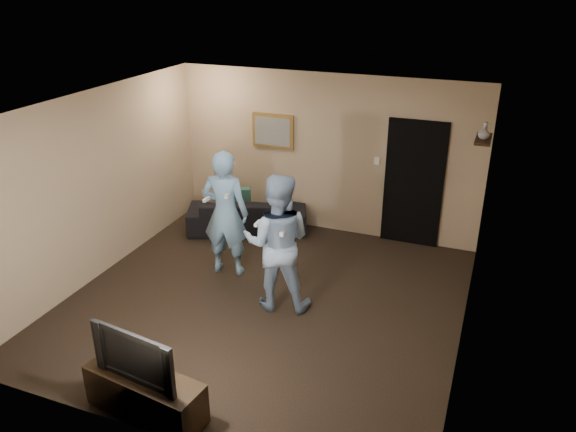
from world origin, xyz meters
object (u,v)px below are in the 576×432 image
at_px(television, 140,353).
at_px(wii_player_right, 277,243).
at_px(tv_console, 146,394).
at_px(sofa, 247,214).
at_px(wii_player_left, 225,213).

height_order(television, wii_player_right, wii_player_right).
xyz_separation_m(tv_console, television, (0.00, 0.00, 0.50)).
relative_size(television, wii_player_right, 0.53).
relative_size(tv_console, wii_player_right, 0.69).
distance_m(sofa, tv_console, 4.35).
bearing_deg(tv_console, wii_player_left, 109.12).
relative_size(wii_player_left, wii_player_right, 1.01).
xyz_separation_m(sofa, wii_player_left, (0.33, -1.38, 0.63)).
xyz_separation_m(sofa, tv_console, (0.91, -4.26, -0.04)).
relative_size(sofa, wii_player_left, 1.07).
relative_size(tv_console, television, 1.30).
height_order(tv_console, television, television).
xyz_separation_m(tv_console, wii_player_right, (0.44, 2.31, 0.65)).
bearing_deg(wii_player_right, tv_console, -100.86).
distance_m(television, wii_player_right, 2.35).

